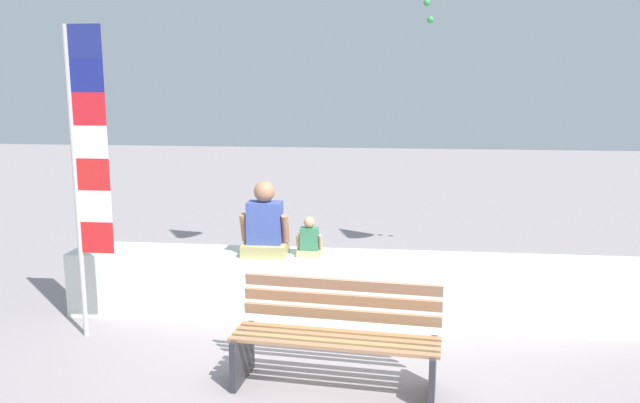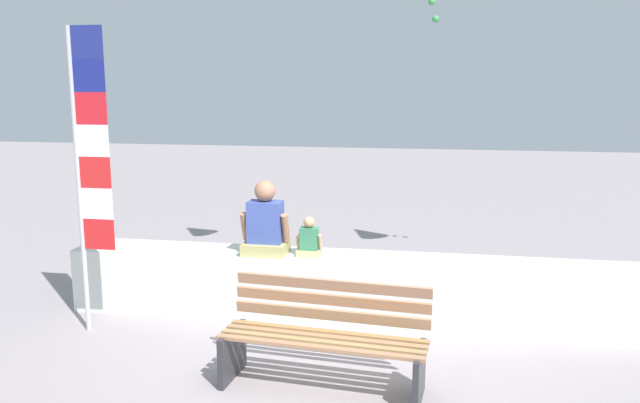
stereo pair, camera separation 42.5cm
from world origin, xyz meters
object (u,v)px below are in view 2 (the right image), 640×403
at_px(person_child, 309,241).
at_px(person_adult, 265,226).
at_px(park_bench, 325,338).
at_px(flag_banner, 87,158).

bearing_deg(person_child, person_adult, -179.94).
height_order(park_bench, person_adult, person_adult).
height_order(person_adult, flag_banner, flag_banner).
xyz_separation_m(park_bench, person_adult, (-0.92, 1.54, 0.61)).
distance_m(person_adult, person_child, 0.51).
height_order(person_adult, person_child, person_adult).
bearing_deg(person_child, flag_banner, -160.47).
xyz_separation_m(person_adult, flag_banner, (-1.64, -0.75, 0.80)).
distance_m(park_bench, person_child, 1.66).
bearing_deg(person_adult, flag_banner, -155.27).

